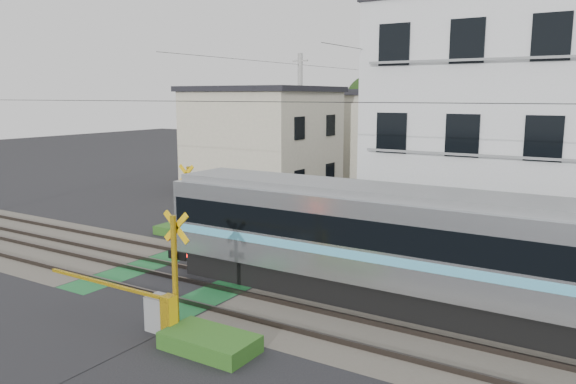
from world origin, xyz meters
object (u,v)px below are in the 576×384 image
Objects in this scene: apartment_block at (525,126)px; pedestrian at (458,169)px; crossing_signal_far at (198,223)px; crossing_signal_near at (162,305)px.

apartment_block reaches higher than pedestrian.
apartment_block is (11.09, 5.84, 3.94)m from crossing_signal_far.
pedestrian is (-6.73, 16.13, -3.86)m from apartment_block.
crossing_signal_far is 0.46× the size of apartment_block.
pedestrian is (-0.81, 29.27, 0.09)m from crossing_signal_near.
apartment_block is 17.89m from pedestrian.
pedestrian is at bearing 78.77° from crossing_signal_far.
crossing_signal_far is at bearing -152.22° from apartment_block.
crossing_signal_near is 0.46× the size of apartment_block.
apartment_block reaches higher than crossing_signal_near.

